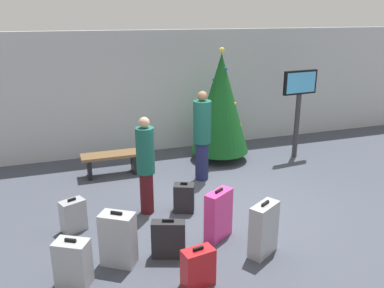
# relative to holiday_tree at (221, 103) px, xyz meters

# --- Properties ---
(ground_plane) EXTENTS (16.00, 16.00, 0.00)m
(ground_plane) POSITION_rel_holiday_tree_xyz_m (-0.76, -2.29, -1.35)
(ground_plane) COLOR #424754
(back_wall) EXTENTS (16.00, 0.20, 2.94)m
(back_wall) POSITION_rel_holiday_tree_xyz_m (-0.76, 1.25, 0.12)
(back_wall) COLOR #B7BCC1
(back_wall) RESTS_ON ground_plane
(holiday_tree) EXTENTS (1.33, 1.33, 2.60)m
(holiday_tree) POSITION_rel_holiday_tree_xyz_m (0.00, 0.00, 0.00)
(holiday_tree) COLOR #4C3319
(holiday_tree) RESTS_ON ground_plane
(flight_info_kiosk) EXTENTS (0.89, 0.18, 2.07)m
(flight_info_kiosk) POSITION_rel_holiday_tree_xyz_m (1.80, -0.39, 0.10)
(flight_info_kiosk) COLOR #333338
(flight_info_kiosk) RESTS_ON ground_plane
(waiting_bench) EXTENTS (1.26, 0.44, 0.48)m
(waiting_bench) POSITION_rel_holiday_tree_xyz_m (-2.55, -0.14, -1.00)
(waiting_bench) COLOR brown
(waiting_bench) RESTS_ON ground_plane
(traveller_0) EXTENTS (0.42, 0.42, 1.71)m
(traveller_0) POSITION_rel_holiday_tree_xyz_m (-2.22, -2.05, -0.44)
(traveller_0) COLOR #4C1419
(traveller_0) RESTS_ON ground_plane
(traveller_1) EXTENTS (0.50, 0.50, 1.86)m
(traveller_1) POSITION_rel_holiday_tree_xyz_m (-0.82, -0.99, -0.37)
(traveller_1) COLOR #1E234C
(traveller_1) RESTS_ON ground_plane
(suitcase_0) EXTENTS (0.43, 0.35, 0.55)m
(suitcase_0) POSITION_rel_holiday_tree_xyz_m (-3.46, -2.26, -1.09)
(suitcase_0) COLOR #9EA0A5
(suitcase_0) RESTS_ON ground_plane
(suitcase_1) EXTENTS (0.53, 0.48, 0.80)m
(suitcase_1) POSITION_rel_holiday_tree_xyz_m (-2.93, -3.39, -0.97)
(suitcase_1) COLOR #9EA0A5
(suitcase_1) RESTS_ON ground_plane
(suitcase_2) EXTENTS (0.50, 0.32, 0.59)m
(suitcase_2) POSITION_rel_holiday_tree_xyz_m (-2.24, -3.46, -1.07)
(suitcase_2) COLOR #232326
(suitcase_2) RESTS_ON ground_plane
(suitcase_3) EXTENTS (0.50, 0.44, 0.66)m
(suitcase_3) POSITION_rel_holiday_tree_xyz_m (-3.54, -3.65, -1.04)
(suitcase_3) COLOR #9EA0A5
(suitcase_3) RESTS_ON ground_plane
(suitcase_4) EXTENTS (0.43, 0.28, 0.54)m
(suitcase_4) POSITION_rel_holiday_tree_xyz_m (-2.06, -4.17, -1.10)
(suitcase_4) COLOR #B2191E
(suitcase_4) RESTS_ON ground_plane
(suitcase_5) EXTENTS (0.52, 0.43, 0.81)m
(suitcase_5) POSITION_rel_holiday_tree_xyz_m (-1.38, -3.21, -0.96)
(suitcase_5) COLOR #E5388C
(suitcase_5) RESTS_ON ground_plane
(suitcase_6) EXTENTS (0.53, 0.43, 0.82)m
(suitcase_6) POSITION_rel_holiday_tree_xyz_m (-0.94, -3.83, -0.96)
(suitcase_6) COLOR #9EA0A5
(suitcase_6) RESTS_ON ground_plane
(suitcase_7) EXTENTS (0.42, 0.36, 0.54)m
(suitcase_7) POSITION_rel_holiday_tree_xyz_m (-1.61, -2.22, -1.10)
(suitcase_7) COLOR #232326
(suitcase_7) RESTS_ON ground_plane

